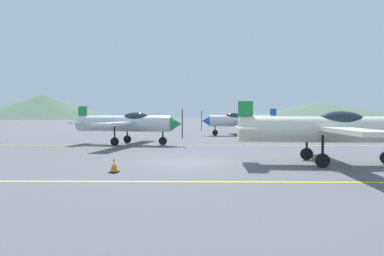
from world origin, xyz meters
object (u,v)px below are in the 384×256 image
(airplane_near, at_px, (326,128))
(car_sedan, at_px, (342,130))
(airplane_mid, at_px, (128,123))
(traffic_cone_front, at_px, (114,165))
(airplane_far, at_px, (240,120))

(airplane_near, relative_size, car_sedan, 2.12)
(airplane_mid, distance_m, traffic_cone_front, 12.17)
(car_sedan, bearing_deg, airplane_near, -115.81)
(airplane_mid, bearing_deg, car_sedan, 16.09)
(airplane_mid, distance_m, airplane_far, 14.64)
(airplane_far, distance_m, traffic_cone_front, 24.16)
(airplane_far, distance_m, car_sedan, 10.15)
(airplane_far, relative_size, car_sedan, 2.13)
(airplane_near, height_order, car_sedan, airplane_near)
(car_sedan, height_order, traffic_cone_front, car_sedan)
(airplane_near, height_order, airplane_mid, same)
(car_sedan, relative_size, traffic_cone_front, 7.65)
(traffic_cone_front, bearing_deg, airplane_mid, 99.17)
(airplane_far, height_order, car_sedan, airplane_far)
(airplane_near, distance_m, traffic_cone_front, 9.55)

